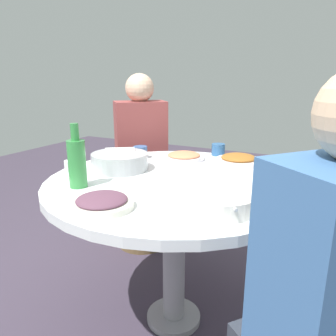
# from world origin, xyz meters

# --- Properties ---
(ground) EXTENTS (8.00, 8.00, 0.00)m
(ground) POSITION_xyz_m (0.00, 0.00, 0.00)
(ground) COLOR #3F3545
(round_dining_table) EXTENTS (1.15, 1.15, 0.76)m
(round_dining_table) POSITION_xyz_m (0.00, 0.00, 0.66)
(round_dining_table) COLOR #99999E
(round_dining_table) RESTS_ON ground
(rice_bowl) EXTENTS (0.28, 0.28, 0.09)m
(rice_bowl) POSITION_xyz_m (0.31, -0.02, 0.80)
(rice_bowl) COLOR #B2B5BA
(rice_bowl) RESTS_ON round_dining_table
(soup_bowl) EXTENTS (0.25, 0.25, 0.06)m
(soup_bowl) POSITION_xyz_m (-0.30, 0.24, 0.78)
(soup_bowl) COLOR white
(soup_bowl) RESTS_ON round_dining_table
(dish_stirfry) EXTENTS (0.24, 0.24, 0.05)m
(dish_stirfry) POSITION_xyz_m (-0.18, -0.41, 0.78)
(dish_stirfry) COLOR white
(dish_stirfry) RESTS_ON round_dining_table
(dish_eggplant) EXTENTS (0.23, 0.23, 0.05)m
(dish_eggplant) POSITION_xyz_m (0.08, 0.42, 0.78)
(dish_eggplant) COLOR white
(dish_eggplant) RESTS_ON round_dining_table
(dish_tofu_braise) EXTENTS (0.21, 0.21, 0.04)m
(dish_tofu_braise) POSITION_xyz_m (-0.43, -0.16, 0.77)
(dish_tofu_braise) COLOR silver
(dish_tofu_braise) RESTS_ON round_dining_table
(dish_shrimp) EXTENTS (0.23, 0.23, 0.04)m
(dish_shrimp) POSITION_xyz_m (0.11, -0.35, 0.77)
(dish_shrimp) COLOR silver
(dish_shrimp) RESTS_ON round_dining_table
(green_bottle) EXTENTS (0.07, 0.07, 0.27)m
(green_bottle) POSITION_xyz_m (0.31, 0.28, 0.86)
(green_bottle) COLOR #368F44
(green_bottle) RESTS_ON round_dining_table
(tea_cup_near) EXTENTS (0.08, 0.08, 0.07)m
(tea_cup_near) POSITION_xyz_m (0.35, -0.27, 0.79)
(tea_cup_near) COLOR #37568B
(tea_cup_near) RESTS_ON round_dining_table
(tea_cup_far) EXTENTS (0.06, 0.06, 0.07)m
(tea_cup_far) POSITION_xyz_m (0.44, 0.18, 0.79)
(tea_cup_far) COLOR white
(tea_cup_far) RESTS_ON round_dining_table
(tea_cup_side) EXTENTS (0.08, 0.08, 0.07)m
(tea_cup_side) POSITION_xyz_m (-0.02, -0.53, 0.79)
(tea_cup_side) COLOR #2B588E
(tea_cup_side) RESTS_ON round_dining_table
(stool_for_diner_right) EXTENTS (0.37, 0.37, 0.46)m
(stool_for_diner_right) POSITION_xyz_m (0.56, -0.62, 0.23)
(stool_for_diner_right) COLOR brown
(stool_for_diner_right) RESTS_ON ground
(diner_right) EXTENTS (0.47, 0.47, 0.76)m
(diner_right) POSITION_xyz_m (0.56, -0.62, 0.78)
(diner_right) COLOR #2D333D
(diner_right) RESTS_ON stool_for_diner_right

